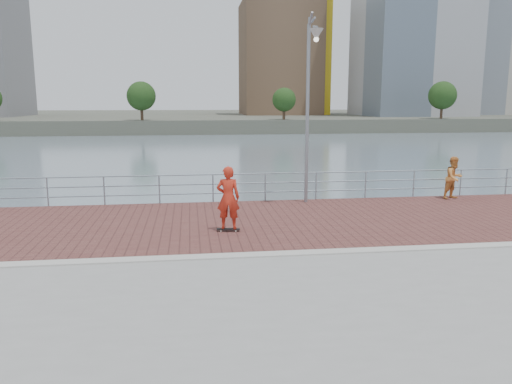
{
  "coord_description": "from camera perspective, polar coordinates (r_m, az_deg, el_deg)",
  "views": [
    {
      "loc": [
        -1.87,
        -12.13,
        3.93
      ],
      "look_at": [
        0.0,
        2.0,
        1.3
      ],
      "focal_mm": 35.0,
      "sensor_mm": 36.0,
      "label": 1
    }
  ],
  "objects": [
    {
      "name": "far_shore",
      "position": [
        134.73,
        -6.82,
        8.39
      ],
      "size": [
        320.0,
        95.0,
        2.5
      ],
      "primitive_type": "cube",
      "color": "#4C5142",
      "rests_on": "ground"
    },
    {
      "name": "shoreline_trees",
      "position": [
        89.44,
        -12.55,
        10.61
      ],
      "size": [
        110.17,
        5.18,
        6.91
      ],
      "color": "#473323",
      "rests_on": "far_shore"
    },
    {
      "name": "street_lamp",
      "position": [
        18.69,
        6.33,
        12.96
      ],
      "size": [
        0.49,
        1.42,
        6.71
      ],
      "color": "gray",
      "rests_on": "brick_lane"
    },
    {
      "name": "skateboarder",
      "position": [
        14.94,
        -3.21,
        -0.65
      ],
      "size": [
        0.75,
        0.54,
        1.9
      ],
      "primitive_type": "imported",
      "rotation": [
        0.0,
        0.0,
        3.01
      ],
      "color": "red",
      "rests_on": "skateboard"
    },
    {
      "name": "curb",
      "position": [
        12.88,
        1.18,
        -7.17
      ],
      "size": [
        40.0,
        0.4,
        0.06
      ],
      "primitive_type": "cube",
      "color": "#B7B5AD",
      "rests_on": "seawall"
    },
    {
      "name": "brick_lane",
      "position": [
        16.32,
        -0.74,
        -3.45
      ],
      "size": [
        40.0,
        6.8,
        0.02
      ],
      "primitive_type": "cube",
      "color": "brown",
      "rests_on": "seawall"
    },
    {
      "name": "water",
      "position": [
        13.63,
        1.15,
        -15.33
      ],
      "size": [
        400.0,
        400.0,
        0.0
      ],
      "primitive_type": "plane",
      "color": "slate",
      "rests_on": "ground"
    },
    {
      "name": "skateboard",
      "position": [
        15.16,
        -3.17,
        -4.26
      ],
      "size": [
        0.72,
        0.27,
        0.08
      ],
      "rotation": [
        0.0,
        0.0,
        -0.13
      ],
      "color": "black",
      "rests_on": "brick_lane"
    },
    {
      "name": "bystander",
      "position": [
        21.48,
        21.69,
        1.52
      ],
      "size": [
        0.99,
        0.88,
        1.7
      ],
      "primitive_type": "imported",
      "rotation": [
        0.0,
        0.0,
        0.34
      ],
      "color": "#DD8E41",
      "rests_on": "brick_lane"
    },
    {
      "name": "skyline",
      "position": [
        121.85,
        7.32,
        20.03
      ],
      "size": [
        233.0,
        41.0,
        67.87
      ],
      "color": "#ADA38E",
      "rests_on": "far_shore"
    },
    {
      "name": "guardrail",
      "position": [
        19.49,
        -1.93,
        0.88
      ],
      "size": [
        39.06,
        0.06,
        1.13
      ],
      "color": "#8C9EA8",
      "rests_on": "brick_lane"
    }
  ]
}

